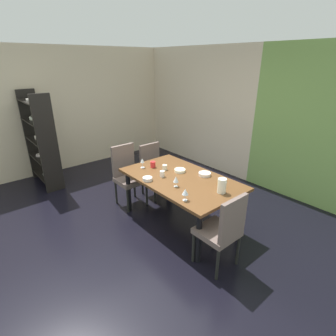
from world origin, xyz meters
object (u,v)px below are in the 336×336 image
(cup_near_shelf, at_px, (153,164))
(cup_south, at_px, (162,174))
(dining_table, at_px, (181,183))
(cup_left, at_px, (165,167))
(chair_right_near, at_px, (223,229))
(display_shelf, at_px, (40,139))
(serving_bowl_rear, at_px, (180,170))
(cup_corner, at_px, (220,183))
(serving_bowl_right, at_px, (147,179))
(serving_bowl_front, at_px, (205,174))
(wine_glass_near_window, at_px, (142,161))
(wine_glass_west, at_px, (185,192))
(wine_glass_center, at_px, (176,179))
(chair_left_near, at_px, (127,173))
(chair_left_far, at_px, (154,167))
(pitcher_east, at_px, (222,186))

(cup_near_shelf, bearing_deg, cup_south, -16.97)
(dining_table, bearing_deg, cup_left, 178.35)
(dining_table, distance_m, chair_right_near, 1.07)
(dining_table, relative_size, display_shelf, 0.97)
(serving_bowl_rear, relative_size, cup_corner, 1.80)
(serving_bowl_right, distance_m, cup_left, 0.46)
(serving_bowl_front, bearing_deg, wine_glass_near_window, -148.06)
(display_shelf, relative_size, serving_bowl_right, 13.01)
(wine_glass_west, relative_size, serving_bowl_right, 1.11)
(wine_glass_center, bearing_deg, cup_near_shelf, 166.51)
(chair_left_near, height_order, cup_left, chair_left_near)
(chair_right_near, relative_size, cup_south, 11.10)
(wine_glass_west, distance_m, wine_glass_near_window, 1.22)
(serving_bowl_right, bearing_deg, cup_corner, 39.23)
(wine_glass_center, bearing_deg, wine_glass_west, -24.96)
(chair_left_near, relative_size, cup_left, 13.01)
(cup_near_shelf, bearing_deg, dining_table, 6.63)
(chair_left_near, distance_m, display_shelf, 1.98)
(display_shelf, height_order, wine_glass_west, display_shelf)
(chair_right_near, xyz_separation_m, display_shelf, (-3.81, -0.84, 0.38))
(chair_left_near, distance_m, chair_left_far, 0.56)
(serving_bowl_right, bearing_deg, chair_left_near, 169.39)
(serving_bowl_rear, xyz_separation_m, cup_south, (-0.03, -0.32, 0.02))
(wine_glass_west, bearing_deg, chair_right_near, 14.79)
(dining_table, relative_size, cup_near_shelf, 18.59)
(display_shelf, distance_m, serving_bowl_rear, 2.91)
(display_shelf, height_order, serving_bowl_right, display_shelf)
(chair_right_near, bearing_deg, pitcher_east, 43.17)
(serving_bowl_right, xyz_separation_m, cup_left, (-0.15, 0.44, 0.01))
(serving_bowl_right, distance_m, pitcher_east, 1.05)
(display_shelf, bearing_deg, pitcher_east, 19.23)
(cup_left, distance_m, cup_near_shelf, 0.21)
(serving_bowl_right, relative_size, cup_left, 1.77)
(chair_right_near, height_order, wine_glass_center, chair_right_near)
(cup_left, bearing_deg, wine_glass_near_window, -143.81)
(serving_bowl_right, bearing_deg, wine_glass_near_window, 153.07)
(chair_right_near, bearing_deg, wine_glass_center, 87.90)
(chair_left_near, height_order, cup_near_shelf, chair_left_near)
(wine_glass_west, distance_m, cup_near_shelf, 1.16)
(wine_glass_near_window, height_order, serving_bowl_rear, wine_glass_near_window)
(chair_left_near, bearing_deg, serving_bowl_front, 116.68)
(chair_left_far, distance_m, wine_glass_near_window, 0.68)
(serving_bowl_right, distance_m, cup_south, 0.25)
(chair_left_far, relative_size, cup_corner, 9.99)
(chair_left_near, height_order, cup_corner, chair_left_near)
(serving_bowl_front, distance_m, serving_bowl_right, 0.85)
(cup_near_shelf, bearing_deg, wine_glass_center, -13.49)
(wine_glass_west, xyz_separation_m, cup_corner, (0.03, 0.63, -0.07))
(display_shelf, distance_m, cup_south, 2.75)
(chair_right_near, xyz_separation_m, wine_glass_center, (-0.86, 0.03, 0.31))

